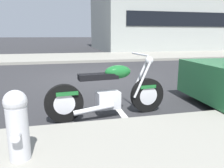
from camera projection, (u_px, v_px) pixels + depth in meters
ground_plane at (93, 78)px, 7.58m from camera, size 260.00×260.00×0.00m
parking_stall_stripe at (120, 111)px, 4.26m from camera, size 0.12×2.20×0.01m
parked_motorcycle at (109, 93)px, 3.92m from camera, size 2.20×0.62×1.12m
fire_hydrant at (17, 124)px, 2.29m from camera, size 0.24×0.36×0.76m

